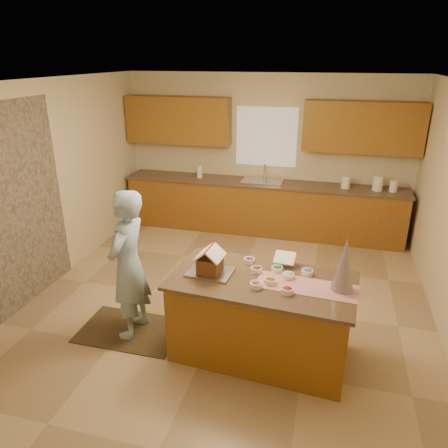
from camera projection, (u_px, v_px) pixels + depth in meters
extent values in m
plane|color=tan|center=(228.00, 302.00, 5.46)|extent=(5.50, 5.50, 0.00)
plane|color=silver|center=(228.00, 82.00, 4.45)|extent=(5.50, 5.50, 0.00)
plane|color=beige|center=(266.00, 154.00, 7.43)|extent=(5.50, 5.50, 0.00)
plane|color=beige|center=(114.00, 351.00, 2.48)|extent=(5.50, 5.50, 0.00)
plane|color=beige|center=(43.00, 188.00, 5.54)|extent=(5.50, 5.50, 0.00)
plane|color=gray|center=(1.00, 216.00, 4.85)|extent=(0.00, 2.50, 2.50)
cube|color=white|center=(266.00, 137.00, 7.29)|extent=(1.05, 0.03, 1.00)
cube|color=brown|center=(261.00, 208.00, 7.49)|extent=(4.80, 0.60, 0.88)
cube|color=brown|center=(262.00, 183.00, 7.32)|extent=(4.85, 0.63, 0.04)
cube|color=olive|center=(178.00, 120.00, 7.42)|extent=(1.85, 0.35, 0.80)
cube|color=olive|center=(363.00, 127.00, 6.70)|extent=(1.85, 0.35, 0.80)
cube|color=silver|center=(262.00, 184.00, 7.33)|extent=(0.70, 0.45, 0.12)
cylinder|color=silver|center=(264.00, 172.00, 7.42)|extent=(0.03, 0.03, 0.28)
cube|color=brown|center=(261.00, 319.00, 4.37)|extent=(1.81, 1.01, 0.86)
cube|color=brown|center=(262.00, 281.00, 4.20)|extent=(1.90, 1.09, 0.04)
cube|color=#B00C1F|center=(307.00, 286.00, 4.06)|extent=(1.00, 0.42, 0.01)
cube|color=silver|center=(210.00, 272.00, 4.31)|extent=(0.47, 0.36, 0.02)
cube|color=white|center=(285.00, 258.00, 4.44)|extent=(0.23, 0.18, 0.09)
cone|color=silver|center=(344.00, 265.00, 3.91)|extent=(0.23, 0.23, 0.53)
cube|color=black|center=(131.00, 330.00, 4.89)|extent=(1.14, 0.75, 0.01)
imported|color=#8EAFCA|center=(128.00, 265.00, 4.56)|extent=(0.42, 0.63, 1.69)
cylinder|color=white|center=(346.00, 182.00, 6.95)|extent=(0.15, 0.15, 0.20)
cylinder|color=white|center=(378.00, 183.00, 6.83)|extent=(0.16, 0.16, 0.24)
cylinder|color=white|center=(394.00, 186.00, 6.78)|extent=(0.13, 0.13, 0.18)
cylinder|color=white|center=(200.00, 172.00, 7.54)|extent=(0.10, 0.10, 0.22)
cube|color=brown|center=(210.00, 264.00, 4.28)|extent=(0.23, 0.25, 0.16)
cube|color=white|center=(204.00, 252.00, 4.25)|extent=(0.16, 0.28, 0.12)
cube|color=white|center=(216.00, 253.00, 4.21)|extent=(0.16, 0.28, 0.12)
cylinder|color=red|center=(210.00, 248.00, 4.21)|extent=(0.04, 0.27, 0.02)
cylinder|color=white|center=(288.00, 276.00, 4.21)|extent=(0.12, 0.12, 0.05)
cylinder|color=orange|center=(270.00, 281.00, 4.11)|extent=(0.12, 0.12, 0.05)
cylinder|color=green|center=(277.00, 269.00, 4.34)|extent=(0.12, 0.12, 0.05)
cylinder|color=#9D3472|center=(249.00, 261.00, 4.52)|extent=(0.12, 0.12, 0.05)
cylinder|color=#359DC9|center=(307.00, 272.00, 4.28)|extent=(0.12, 0.12, 0.05)
cylinder|color=#DA6779|center=(256.00, 285.00, 4.04)|extent=(0.12, 0.12, 0.05)
cylinder|color=red|center=(256.00, 270.00, 4.33)|extent=(0.12, 0.12, 0.05)
cylinder|color=red|center=(287.00, 291.00, 3.94)|extent=(0.12, 0.12, 0.05)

